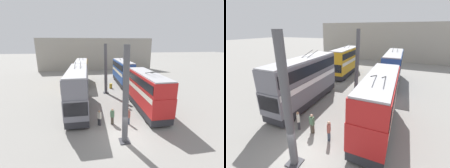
% 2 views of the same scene
% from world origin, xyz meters
% --- Properties ---
extents(ground_plane, '(240.00, 240.00, 0.00)m').
position_xyz_m(ground_plane, '(0.00, 0.00, 0.00)').
color(ground_plane, gray).
extents(depot_back_wall, '(0.50, 36.00, 9.92)m').
position_xyz_m(depot_back_wall, '(36.49, 0.00, 4.96)').
color(depot_back_wall, gray).
rests_on(depot_back_wall, ground_plane).
extents(support_column_near, '(0.92, 0.92, 8.39)m').
position_xyz_m(support_column_near, '(-0.52, 0.00, 4.07)').
color(support_column_near, '#4C4C51').
rests_on(support_column_near, ground_plane).
extents(support_column_far, '(0.92, 0.92, 8.39)m').
position_xyz_m(support_column_far, '(13.07, 0.00, 4.07)').
color(support_column_far, '#4C4C51').
rests_on(support_column_far, ground_plane).
extents(bus_left_near, '(9.26, 2.54, 5.56)m').
position_xyz_m(bus_left_near, '(5.35, -4.27, 2.82)').
color(bus_left_near, black).
rests_on(bus_left_near, ground_plane).
extents(bus_left_far, '(10.52, 2.54, 5.59)m').
position_xyz_m(bus_left_far, '(18.68, -4.27, 2.83)').
color(bus_left_far, black).
rests_on(bus_left_far, ground_plane).
extents(bus_right_mid, '(10.69, 2.54, 6.01)m').
position_xyz_m(bus_right_mid, '(7.01, 4.27, 3.06)').
color(bus_right_mid, black).
rests_on(bus_right_mid, ground_plane).
extents(bus_right_far, '(9.45, 2.54, 5.65)m').
position_xyz_m(bus_right_far, '(19.87, 4.27, 2.86)').
color(bus_right_far, black).
rests_on(bus_right_far, ground_plane).
extents(person_aisle_foreground, '(0.34, 0.47, 1.82)m').
position_xyz_m(person_aisle_foreground, '(2.60, 0.60, 0.97)').
color(person_aisle_foreground, '#473D33').
rests_on(person_aisle_foreground, ground_plane).
extents(person_by_left_row, '(0.30, 0.45, 1.66)m').
position_xyz_m(person_by_left_row, '(6.72, -1.84, 0.87)').
color(person_by_left_row, '#2D2D33').
rests_on(person_by_left_row, ground_plane).
extents(person_by_right_row, '(0.47, 0.47, 1.73)m').
position_xyz_m(person_by_right_row, '(2.57, 1.99, 0.92)').
color(person_by_right_row, '#2D2D33').
rests_on(person_by_right_row, ground_plane).
extents(person_aisle_midway, '(0.47, 0.36, 1.75)m').
position_xyz_m(person_aisle_midway, '(2.37, -1.10, 0.93)').
color(person_aisle_midway, '#384251').
rests_on(person_aisle_midway, ground_plane).
extents(oil_drum, '(0.56, 0.56, 0.91)m').
position_xyz_m(oil_drum, '(15.75, -1.26, 0.45)').
color(oil_drum, '#B28E23').
rests_on(oil_drum, ground_plane).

